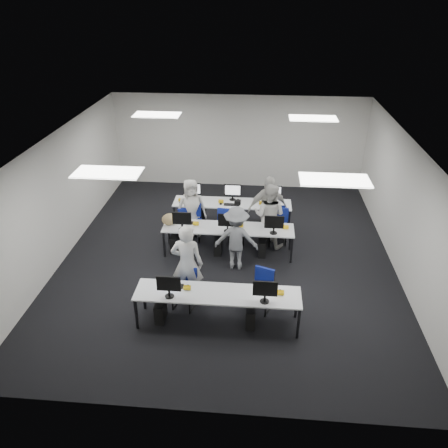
# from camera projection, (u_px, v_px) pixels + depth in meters

# --- Properties ---
(room) EXTENTS (9.00, 9.02, 3.00)m
(room) POSITION_uv_depth(u_px,v_px,m) (228.00, 203.00, 10.11)
(room) COLOR black
(room) RESTS_ON ground
(ceiling_panels) EXTENTS (5.20, 4.60, 0.02)m
(ceiling_panels) POSITION_uv_depth(u_px,v_px,m) (228.00, 141.00, 9.39)
(ceiling_panels) COLOR white
(ceiling_panels) RESTS_ON room
(desk_front) EXTENTS (3.20, 0.70, 0.73)m
(desk_front) POSITION_uv_depth(u_px,v_px,m) (218.00, 295.00, 8.40)
(desk_front) COLOR silver
(desk_front) RESTS_ON ground
(desk_mid) EXTENTS (3.20, 0.70, 0.73)m
(desk_mid) POSITION_uv_depth(u_px,v_px,m) (228.00, 229.00, 10.67)
(desk_mid) COLOR silver
(desk_mid) RESTS_ON ground
(desk_back) EXTENTS (3.20, 0.70, 0.73)m
(desk_back) POSITION_uv_depth(u_px,v_px,m) (232.00, 204.00, 11.90)
(desk_back) COLOR silver
(desk_back) RESTS_ON ground
(equipment_front) EXTENTS (2.51, 0.41, 1.19)m
(equipment_front) POSITION_uv_depth(u_px,v_px,m) (208.00, 308.00, 8.55)
(equipment_front) COLOR #0B3999
(equipment_front) RESTS_ON desk_front
(equipment_mid) EXTENTS (2.91, 0.41, 1.19)m
(equipment_mid) POSITION_uv_depth(u_px,v_px,m) (220.00, 241.00, 10.83)
(equipment_mid) COLOR white
(equipment_mid) RESTS_ON desk_mid
(equipment_back) EXTENTS (2.91, 0.41, 1.19)m
(equipment_back) POSITION_uv_depth(u_px,v_px,m) (239.00, 215.00, 12.05)
(equipment_back) COLOR white
(equipment_back) RESTS_ON desk_back
(chair_0) EXTENTS (0.53, 0.55, 0.86)m
(chair_0) POSITION_uv_depth(u_px,v_px,m) (185.00, 295.00, 9.07)
(chair_0) COLOR navy
(chair_0) RESTS_ON ground
(chair_1) EXTENTS (0.57, 0.59, 0.88)m
(chair_1) POSITION_uv_depth(u_px,v_px,m) (261.00, 297.00, 9.00)
(chair_1) COLOR navy
(chair_1) RESTS_ON ground
(chair_2) EXTENTS (0.46, 0.50, 0.94)m
(chair_2) POSITION_uv_depth(u_px,v_px,m) (192.00, 228.00, 11.50)
(chair_2) COLOR navy
(chair_2) RESTS_ON ground
(chair_3) EXTENTS (0.44, 0.48, 0.82)m
(chair_3) POSITION_uv_depth(u_px,v_px,m) (236.00, 233.00, 11.37)
(chair_3) COLOR navy
(chair_3) RESTS_ON ground
(chair_4) EXTENTS (0.53, 0.57, 0.95)m
(chair_4) POSITION_uv_depth(u_px,v_px,m) (276.00, 232.00, 11.34)
(chair_4) COLOR navy
(chair_4) RESTS_ON ground
(chair_5) EXTENTS (0.55, 0.57, 0.85)m
(chair_5) POSITION_uv_depth(u_px,v_px,m) (185.00, 225.00, 11.75)
(chair_5) COLOR navy
(chair_5) RESTS_ON ground
(chair_6) EXTENTS (0.51, 0.55, 0.95)m
(chair_6) POSITION_uv_depth(u_px,v_px,m) (227.00, 227.00, 11.55)
(chair_6) COLOR navy
(chair_6) RESTS_ON ground
(chair_7) EXTENTS (0.50, 0.54, 0.97)m
(chair_7) POSITION_uv_depth(u_px,v_px,m) (278.00, 227.00, 11.54)
(chair_7) COLOR navy
(chair_7) RESTS_ON ground
(handbag) EXTENTS (0.43, 0.34, 0.30)m
(handbag) POSITION_uv_depth(u_px,v_px,m) (169.00, 219.00, 10.70)
(handbag) COLOR olive
(handbag) RESTS_ON desk_mid
(student_0) EXTENTS (0.67, 0.45, 1.81)m
(student_0) POSITION_uv_depth(u_px,v_px,m) (187.00, 264.00, 8.94)
(student_0) COLOR #BBBAB0
(student_0) RESTS_ON ground
(student_1) EXTENTS (0.99, 0.87, 1.70)m
(student_1) POSITION_uv_depth(u_px,v_px,m) (269.00, 215.00, 10.96)
(student_1) COLOR #BBBAB0
(student_1) RESTS_ON ground
(student_2) EXTENTS (0.90, 0.73, 1.59)m
(student_2) POSITION_uv_depth(u_px,v_px,m) (191.00, 208.00, 11.44)
(student_2) COLOR #BBBAB0
(student_2) RESTS_ON ground
(student_3) EXTENTS (1.12, 0.72, 1.78)m
(student_3) POSITION_uv_depth(u_px,v_px,m) (268.00, 209.00, 11.18)
(student_3) COLOR #BBBAB0
(student_3) RESTS_ON ground
(photographer) EXTENTS (1.04, 0.63, 1.57)m
(photographer) POSITION_uv_depth(u_px,v_px,m) (236.00, 238.00, 10.08)
(photographer) COLOR slate
(photographer) RESTS_ON ground
(dslr_camera) EXTENTS (0.15, 0.19, 0.10)m
(dslr_camera) POSITION_uv_depth(u_px,v_px,m) (238.00, 202.00, 9.83)
(dslr_camera) COLOR black
(dslr_camera) RESTS_ON photographer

